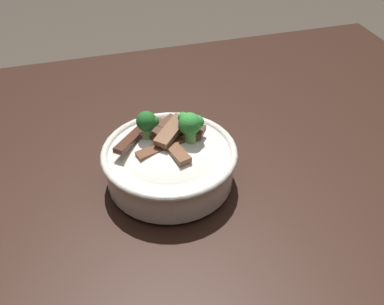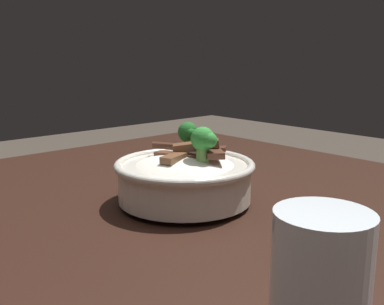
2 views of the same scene
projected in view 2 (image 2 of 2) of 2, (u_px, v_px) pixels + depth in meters
name	position (u px, v px, depth m)	size (l,w,h in m)	color
dining_table	(199.00, 284.00, 0.63)	(1.20, 1.10, 0.78)	black
rice_bowl	(185.00, 176.00, 0.70)	(0.22, 0.22, 0.13)	silver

